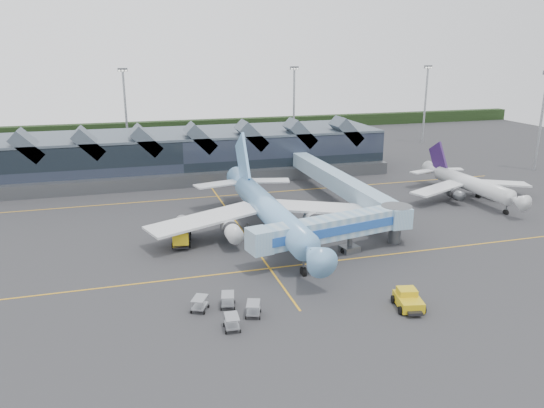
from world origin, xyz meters
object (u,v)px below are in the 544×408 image
object	(u,v)px
fuel_truck	(181,230)
pushback_tug	(408,300)
main_airliner	(268,209)
jet_bridge	(344,227)
regional_jet	(469,183)

from	to	relation	value
fuel_truck	pushback_tug	bearing A→B (deg)	-44.09
main_airliner	fuel_truck	distance (m)	13.14
jet_bridge	fuel_truck	xyz separation A→B (m)	(-20.70, 11.11, -2.26)
jet_bridge	pushback_tug	bearing A→B (deg)	-100.44
fuel_truck	pushback_tug	size ratio (longest dim) A/B	1.86
regional_jet	pushback_tug	distance (m)	48.78
jet_bridge	pushback_tug	distance (m)	16.92
main_airliner	jet_bridge	world-z (taller)	main_airliner
regional_jet	jet_bridge	world-z (taller)	regional_jet
main_airliner	jet_bridge	size ratio (longest dim) A/B	1.68
jet_bridge	main_airliner	bearing A→B (deg)	115.09
main_airliner	pushback_tug	world-z (taller)	main_airliner
jet_bridge	pushback_tug	xyz separation A→B (m)	(0.39, -16.64, -3.03)
fuel_truck	pushback_tug	distance (m)	34.86
pushback_tug	jet_bridge	bearing A→B (deg)	102.98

